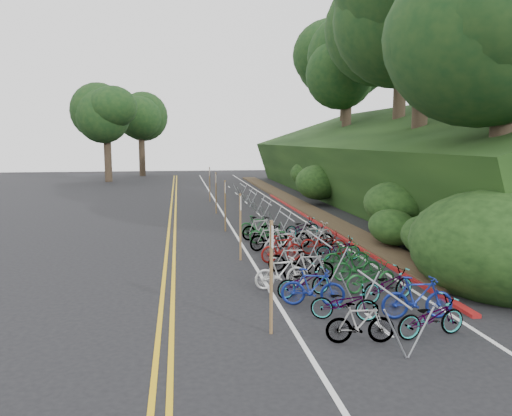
# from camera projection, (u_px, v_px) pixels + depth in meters

# --- Properties ---
(ground) EXTENTS (120.00, 120.00, 0.00)m
(ground) POSITION_uv_depth(u_px,v_px,m) (241.00, 304.00, 13.57)
(ground) COLOR black
(ground) RESTS_ON ground
(road_markings) EXTENTS (7.47, 80.00, 0.01)m
(road_markings) POSITION_uv_depth(u_px,v_px,m) (228.00, 234.00, 23.55)
(road_markings) COLOR gold
(road_markings) RESTS_ON ground
(red_curb) EXTENTS (0.25, 28.00, 0.10)m
(red_curb) POSITION_uv_depth(u_px,v_px,m) (320.00, 224.00, 26.18)
(red_curb) COLOR maroon
(red_curb) RESTS_ON ground
(embankment) EXTENTS (14.30, 48.14, 9.11)m
(embankment) POSITION_uv_depth(u_px,v_px,m) (395.00, 168.00, 33.83)
(embankment) COLOR black
(embankment) RESTS_ON ground
(tree_cluster) EXTENTS (31.80, 53.50, 17.22)m
(tree_cluster) POSITION_uv_depth(u_px,v_px,m) (339.00, 49.00, 35.16)
(tree_cluster) COLOR #2D2319
(tree_cluster) RESTS_ON ground
(bike_rack_front) EXTENTS (1.11, 3.01, 1.10)m
(bike_rack_front) POSITION_uv_depth(u_px,v_px,m) (381.00, 299.00, 11.48)
(bike_rack_front) COLOR gray
(bike_rack_front) RESTS_ON ground
(bike_racks_rest) EXTENTS (1.14, 23.00, 1.17)m
(bike_racks_rest) POSITION_uv_depth(u_px,v_px,m) (267.00, 207.00, 26.64)
(bike_racks_rest) COLOR gray
(bike_racks_rest) RESTS_ON ground
(signpost_near) EXTENTS (0.08, 0.40, 2.65)m
(signpost_near) POSITION_uv_depth(u_px,v_px,m) (271.00, 270.00, 11.32)
(signpost_near) COLOR brown
(signpost_near) RESTS_ON ground
(signposts_rest) EXTENTS (0.08, 18.40, 2.50)m
(signposts_rest) POSITION_uv_depth(u_px,v_px,m) (220.00, 195.00, 27.17)
(signposts_rest) COLOR brown
(signposts_rest) RESTS_ON ground
(bike_front) EXTENTS (0.71, 1.69, 0.98)m
(bike_front) POSITION_uv_depth(u_px,v_px,m) (281.00, 272.00, 14.98)
(bike_front) COLOR beige
(bike_front) RESTS_ON ground
(bike_valet) EXTENTS (3.39, 14.35, 1.10)m
(bike_valet) POSITION_uv_depth(u_px,v_px,m) (318.00, 256.00, 17.22)
(bike_valet) COLOR slate
(bike_valet) RESTS_ON ground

